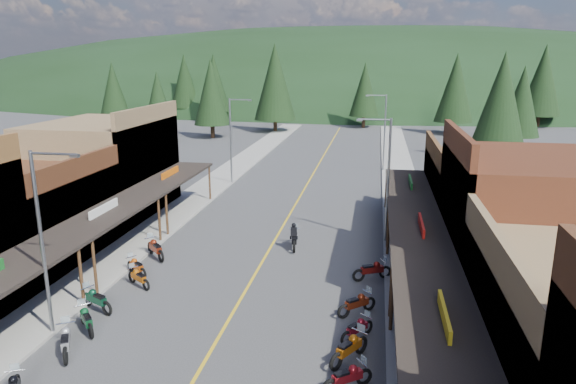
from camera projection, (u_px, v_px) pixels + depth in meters
The scene contains 38 objects.
ground at pixel (248, 287), 26.62m from camera, with size 220.00×220.00×0.00m, color #38383A.
centerline at pixel (303, 192), 45.69m from camera, with size 0.15×90.00×0.01m, color gold.
sidewalk_west at pixel (209, 187), 47.11m from camera, with size 3.40×94.00×0.15m, color gray.
sidewalk_east at pixel (402, 195), 44.24m from camera, with size 3.40×94.00×0.15m, color gray.
shop_west_2 at pixel (25, 217), 29.87m from camera, with size 10.90×9.00×6.20m.
shop_west_3 at pixel (106, 168), 38.78m from camera, with size 10.90×10.20×8.20m.
shop_east_2 at pixel (528, 227), 25.08m from camera, with size 10.90×9.00×8.20m.
shop_east_3 at pixel (487, 196), 34.49m from camera, with size 10.90×10.20×6.20m.
streetlight_0 at pixel (44, 236), 20.92m from camera, with size 2.16×0.18×8.00m.
streetlight_1 at pixel (232, 137), 47.63m from camera, with size 2.16×0.18×8.00m.
streetlight_2 at pixel (386, 175), 31.98m from camera, with size 2.16×0.18×8.00m.
streetlight_3 at pixel (383, 129), 52.97m from camera, with size 2.16×0.18×8.00m.
ridge_hill at pixel (357, 98), 155.39m from camera, with size 310.00×140.00×60.00m, color black.
pine_0 at pixel (113, 88), 90.72m from camera, with size 5.04×5.04×11.00m.
pine_1 at pixel (214, 83), 95.52m from camera, with size 5.88×5.88×12.50m.
pine_2 at pixel (275, 82), 81.58m from camera, with size 6.72×6.72×14.00m.
pine_3 at pixel (365, 89), 87.29m from camera, with size 5.04×5.04×11.00m.
pine_4 at pixel (455, 88), 79.07m from camera, with size 5.88×5.88×12.50m.
pine_5 at pixel (543, 80), 87.69m from camera, with size 6.72×6.72×14.00m.
pine_7 at pixel (185, 81), 102.57m from camera, with size 5.88×5.88×12.50m.
pine_8 at pixel (158, 103), 66.89m from camera, with size 4.48×4.48×10.00m.
pine_9 at pixel (522, 101), 63.99m from camera, with size 4.93×4.93×10.80m.
pine_10 at pixel (211, 92), 75.57m from camera, with size 5.38×5.38×11.60m.
pine_11 at pixel (501, 98), 57.77m from camera, with size 5.82×5.82×12.40m.
bike_west_4 at pixel (66, 340), 20.42m from camera, with size 0.74×2.21×1.26m, color gray, non-canonical shape.
bike_west_5 at pixel (86, 318), 22.17m from camera, with size 0.70×2.09×1.19m, color #0E4724, non-canonical shape.
bike_west_6 at pixel (96, 299), 23.95m from camera, with size 0.72×2.17×1.24m, color #0B3924, non-canonical shape.
bike_west_7 at pixel (139, 277), 26.52m from camera, with size 0.64×1.93×1.10m, color #B7590D, non-canonical shape.
bike_west_8 at pixel (136, 266), 27.94m from camera, with size 0.65×1.94×1.11m, color #C44D0E, non-canonical shape.
bike_west_9 at pixel (155, 248), 30.34m from camera, with size 0.77×2.31×1.32m, color maroon, non-canonical shape.
bike_east_4 at pixel (347, 376), 18.16m from camera, with size 0.67×2.02×1.16m, color maroon, non-canonical shape.
bike_east_5 at pixel (349, 347), 19.88m from camera, with size 0.75×2.26×1.29m, color #A9520C, non-canonical shape.
bike_east_6 at pixel (357, 328), 21.51m from camera, with size 0.63×1.90×1.09m, color maroon, non-canonical shape.
bike_east_7 at pixel (357, 303), 23.61m from camera, with size 0.70×2.09×1.19m, color maroon, non-canonical shape.
bike_east_8 at pixel (372, 269), 27.32m from camera, with size 0.72×2.16×1.24m, color maroon, non-canonical shape.
rider_on_bike at pixel (294, 238), 31.94m from camera, with size 1.09×2.35×1.73m.
pedestrian_east_a at pixel (410, 304), 22.45m from camera, with size 0.66×0.43×1.81m, color #292131.
pedestrian_east_b at pixel (399, 204), 37.92m from camera, with size 0.90×0.52×1.86m, color brown.
Camera 1 is at (6.24, -23.81, 11.46)m, focal length 32.00 mm.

